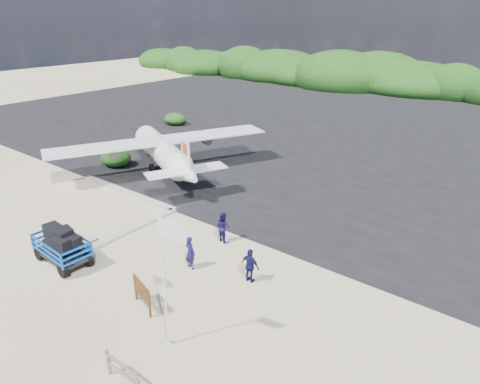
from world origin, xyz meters
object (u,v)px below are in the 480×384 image
object	(u,v)px
crew_b	(223,227)
signboard	(144,308)
crew_c	(250,266)
baggage_cart	(65,262)
flagpole	(169,344)
crew_a	(190,253)

from	to	relation	value
crew_b	signboard	bearing A→B (deg)	110.79
crew_c	baggage_cart	bearing A→B (deg)	29.43
flagpole	crew_b	world-z (taller)	flagpole
flagpole	crew_a	xyz separation A→B (m)	(-2.88, 4.07, 0.82)
baggage_cart	crew_a	distance (m)	6.14
baggage_cart	signboard	xyz separation A→B (m)	(5.61, 0.11, 0.00)
flagpole	crew_b	size ratio (longest dim) A/B	3.17
signboard	crew_a	bearing A→B (deg)	116.20
signboard	crew_c	bearing A→B (deg)	77.77
baggage_cart	crew_c	xyz separation A→B (m)	(7.87, 4.24, 0.81)
baggage_cart	crew_c	bearing A→B (deg)	31.04
flagpole	crew_a	distance (m)	5.05
baggage_cart	flagpole	bearing A→B (deg)	-2.09
baggage_cart	crew_c	distance (m)	8.98
flagpole	signboard	bearing A→B (deg)	161.53
signboard	crew_c	world-z (taller)	crew_c
flagpole	baggage_cart	bearing A→B (deg)	175.20
signboard	crew_b	xyz separation A→B (m)	(-1.03, 6.19, 0.82)
crew_b	crew_c	distance (m)	3.88
baggage_cart	signboard	bearing A→B (deg)	3.79
crew_a	signboard	bearing A→B (deg)	107.52
signboard	crew_c	size ratio (longest dim) A/B	0.97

